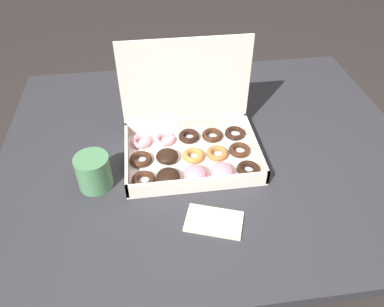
# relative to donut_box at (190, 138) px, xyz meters

# --- Properties ---
(ground_plane) EXTENTS (8.00, 8.00, 0.00)m
(ground_plane) POSITION_rel_donut_box_xyz_m (0.06, 0.02, -0.77)
(ground_plane) COLOR #2D2826
(dining_table) EXTENTS (1.25, 1.03, 0.71)m
(dining_table) POSITION_rel_donut_box_xyz_m (0.06, 0.02, -0.14)
(dining_table) COLOR #2D2D33
(dining_table) RESTS_ON ground_plane
(donut_box) EXTENTS (0.38, 0.28, 0.31)m
(donut_box) POSITION_rel_donut_box_xyz_m (0.00, 0.00, 0.00)
(donut_box) COLOR silver
(donut_box) RESTS_ON dining_table
(coffee_mug) EXTENTS (0.09, 0.09, 0.10)m
(coffee_mug) POSITION_rel_donut_box_xyz_m (-0.27, -0.10, -0.01)
(coffee_mug) COLOR #4C8456
(coffee_mug) RESTS_ON dining_table
(paper_napkin) EXTENTS (0.16, 0.13, 0.01)m
(paper_napkin) POSITION_rel_donut_box_xyz_m (0.02, -0.27, -0.05)
(paper_napkin) COLOR beige
(paper_napkin) RESTS_ON dining_table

